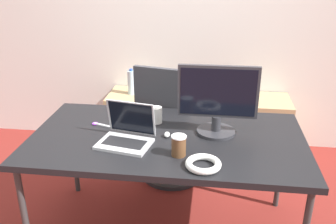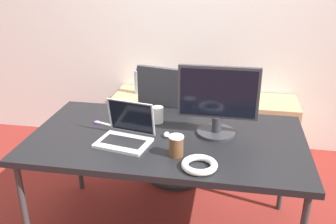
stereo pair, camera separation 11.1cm
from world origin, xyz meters
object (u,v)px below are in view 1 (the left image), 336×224
(coffee_cup_white, at_px, (156,115))
(coffee_cup_brown, at_px, (179,146))
(cabinet_right, at_px, (264,128))
(laptop_center, at_px, (127,135))
(water_bottle, at_px, (131,82))
(cabinet_left, at_px, (133,121))
(cable_coil, at_px, (203,164))
(office_chair, at_px, (170,138))
(mouse, at_px, (166,135))
(monitor, at_px, (218,101))

(coffee_cup_white, relative_size, coffee_cup_brown, 0.90)
(cabinet_right, distance_m, coffee_cup_brown, 1.71)
(laptop_center, bearing_deg, coffee_cup_white, 66.70)
(water_bottle, distance_m, coffee_cup_white, 1.12)
(cabinet_left, bearing_deg, cable_coil, -64.60)
(office_chair, xyz_separation_m, laptop_center, (-0.17, -0.82, 0.42))
(cabinet_left, xyz_separation_m, cabinet_right, (1.29, 0.00, 0.00))
(coffee_cup_white, bearing_deg, cable_coil, -57.91)
(water_bottle, height_order, laptop_center, laptop_center)
(cabinet_right, bearing_deg, cabinet_left, 180.00)
(cabinet_left, bearing_deg, coffee_cup_brown, -67.61)
(cabinet_left, bearing_deg, mouse, -67.92)
(office_chair, height_order, cabinet_left, office_chair)
(cabinet_left, relative_size, coffee_cup_brown, 4.69)
(monitor, bearing_deg, cabinet_right, 67.60)
(cabinet_left, relative_size, mouse, 10.26)
(mouse, distance_m, coffee_cup_white, 0.24)
(office_chair, xyz_separation_m, cabinet_right, (0.85, 0.53, -0.10))
(water_bottle, xyz_separation_m, cable_coil, (0.75, -1.59, 0.08))
(monitor, xyz_separation_m, coffee_cup_white, (-0.41, 0.11, -0.17))
(cabinet_right, height_order, monitor, monitor)
(mouse, bearing_deg, office_chair, 95.42)
(mouse, xyz_separation_m, coffee_cup_brown, (0.10, -0.23, 0.05))
(coffee_cup_white, distance_m, cable_coil, 0.65)
(office_chair, height_order, monitor, monitor)
(monitor, xyz_separation_m, cable_coil, (-0.06, -0.44, -0.21))
(monitor, relative_size, coffee_cup_brown, 4.06)
(water_bottle, height_order, cable_coil, water_bottle)
(coffee_cup_brown, bearing_deg, cabinet_left, 112.39)
(monitor, bearing_deg, mouse, -162.37)
(water_bottle, distance_m, mouse, 1.35)
(monitor, bearing_deg, coffee_cup_white, 164.69)
(laptop_center, height_order, coffee_cup_brown, laptop_center)
(office_chair, xyz_separation_m, coffee_cup_brown, (0.17, -0.94, 0.43))
(monitor, height_order, coffee_cup_brown, monitor)
(water_bottle, bearing_deg, cabinet_left, -90.00)
(coffee_cup_brown, relative_size, cable_coil, 0.63)
(cabinet_right, height_order, coffee_cup_brown, coffee_cup_brown)
(water_bottle, distance_m, coffee_cup_brown, 1.60)
(mouse, bearing_deg, coffee_cup_brown, -65.89)
(office_chair, relative_size, laptop_center, 3.01)
(mouse, bearing_deg, water_bottle, 112.04)
(water_bottle, relative_size, cable_coil, 1.27)
(cabinet_right, relative_size, water_bottle, 2.32)
(cabinet_right, relative_size, cable_coil, 2.93)
(water_bottle, bearing_deg, cabinet_right, -0.10)
(mouse, xyz_separation_m, cable_coil, (0.25, -0.34, 0.00))
(office_chair, height_order, laptop_center, office_chair)
(office_chair, relative_size, cabinet_right, 1.82)
(office_chair, bearing_deg, mouse, -84.58)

